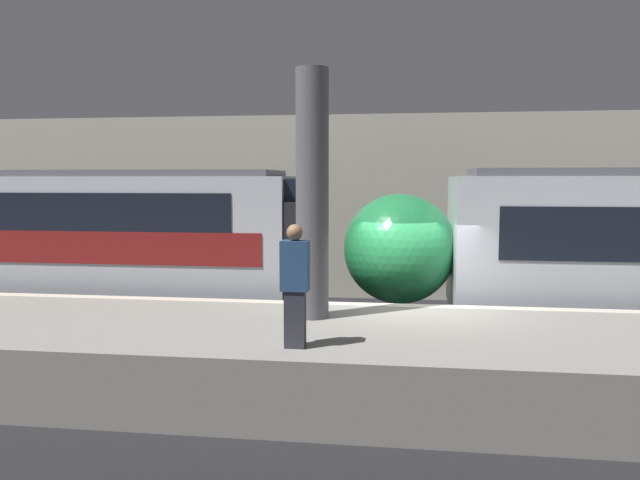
% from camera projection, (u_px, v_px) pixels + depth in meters
% --- Properties ---
extents(ground_plane, '(120.00, 120.00, 0.00)m').
position_uv_depth(ground_plane, '(411.00, 360.00, 11.65)').
color(ground_plane, black).
extents(platform, '(40.00, 3.90, 1.07)m').
position_uv_depth(platform, '(413.00, 363.00, 9.67)').
color(platform, gray).
rests_on(platform, ground).
extents(station_rear_barrier, '(50.00, 0.15, 5.18)m').
position_uv_depth(station_rear_barrier, '(411.00, 207.00, 17.39)').
color(station_rear_barrier, '#B2AD9E').
rests_on(station_rear_barrier, ground).
extents(support_pillar_near, '(0.55, 0.55, 4.11)m').
position_uv_depth(support_pillar_near, '(312.00, 195.00, 10.28)').
color(support_pillar_near, '#56565B').
rests_on(support_pillar_near, platform).
extents(person_waiting, '(0.38, 0.24, 1.70)m').
position_uv_depth(person_waiting, '(295.00, 283.00, 8.50)').
color(person_waiting, '#2D2D38').
rests_on(person_waiting, platform).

